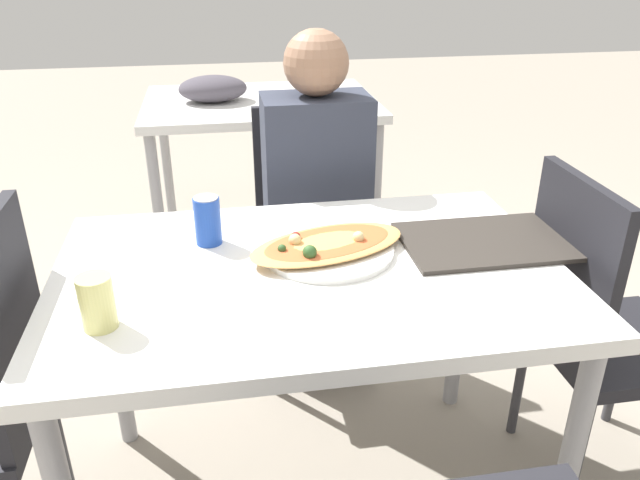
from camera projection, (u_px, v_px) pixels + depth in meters
dining_table at (310, 297)px, 1.51m from camera, size 1.20×0.79×0.76m
chair_far_seated at (312, 228)px, 2.24m from camera, size 0.40×0.40×0.94m
chair_side_right at (597, 323)px, 1.69m from camera, size 0.40×0.40×0.94m
person_seated at (317, 190)px, 2.05m from camera, size 0.34×0.24×1.22m
pizza_main at (327, 246)px, 1.53m from camera, size 0.44×0.33×0.06m
soda_can at (208, 221)px, 1.56m from camera, size 0.07×0.07×0.12m
drink_glass at (97, 302)px, 1.22m from camera, size 0.07×0.07×0.11m
serving_tray at (483, 241)px, 1.58m from camera, size 0.41×0.28×0.01m
background_table at (252, 112)px, 3.01m from camera, size 1.10×0.80×0.88m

